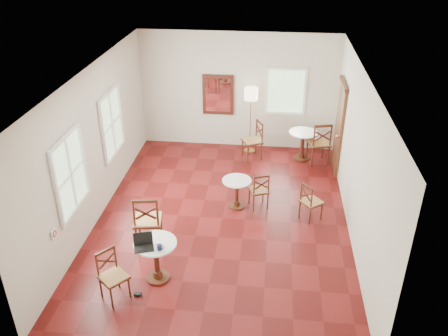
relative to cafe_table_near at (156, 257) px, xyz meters
name	(u,v)px	position (x,y,z in m)	size (l,w,h in m)	color
ground	(222,218)	(0.88, 1.90, -0.46)	(7.00, 7.00, 0.00)	#5F1010
room_shell	(221,127)	(0.82, 2.17, 1.43)	(5.02, 7.02, 3.01)	beige
cafe_table_near	(156,257)	(0.00, 0.00, 0.00)	(0.71, 0.71, 0.75)	#4A2312
cafe_table_mid	(237,190)	(1.13, 2.37, -0.07)	(0.60, 0.60, 0.64)	#4A2312
cafe_table_back	(302,142)	(2.57, 4.75, 0.00)	(0.70, 0.70, 0.74)	#4A2312
chair_near_a	(148,220)	(-0.37, 0.89, 0.08)	(0.57, 0.57, 1.09)	#4A2312
chair_near_b	(113,276)	(-0.58, -0.49, -0.03)	(0.56, 0.56, 0.86)	#4A2312
chair_mid_a	(259,190)	(1.59, 2.41, -0.06)	(0.49, 0.49, 0.82)	#4A2312
chair_mid_b	(311,202)	(2.63, 2.07, -0.06)	(0.53, 0.53, 0.82)	#4A2312
chair_back_a	(319,143)	(2.96, 4.57, 0.08)	(0.62, 0.62, 1.10)	#4A2312
chair_back_b	(253,140)	(1.35, 4.68, 0.02)	(0.60, 0.60, 0.97)	#4A2312
floor_lamp	(251,98)	(1.24, 5.05, 0.99)	(0.33, 0.33, 1.72)	#BF8C3F
laptop	(144,244)	(-0.15, -0.12, 0.34)	(0.37, 0.34, 0.22)	black
mouse	(145,240)	(-0.16, 0.03, 0.30)	(0.10, 0.06, 0.04)	black
navy_mug	(160,247)	(0.12, -0.17, 0.33)	(0.12, 0.08, 0.09)	#101736
water_glass	(147,235)	(-0.16, 0.11, 0.34)	(0.07, 0.07, 0.11)	white
power_adapter	(138,294)	(-0.23, -0.44, -0.44)	(0.11, 0.07, 0.05)	black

